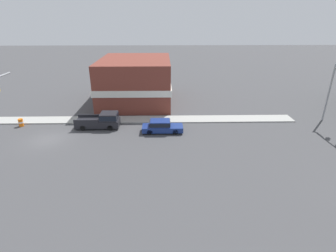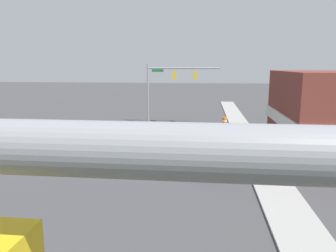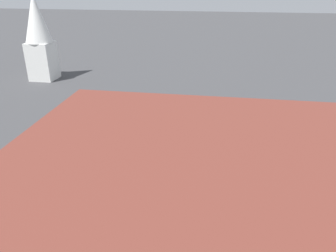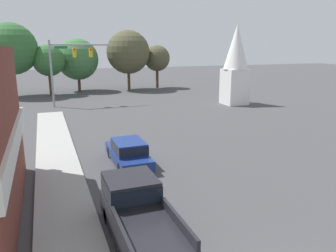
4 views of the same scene
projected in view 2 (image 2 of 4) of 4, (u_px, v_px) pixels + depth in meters
ground_plane at (191, 132)px, 35.51m from camera, size 200.00×200.00×0.00m
sidewalk_curb at (244, 133)px, 34.86m from camera, size 2.40×60.00×0.14m
near_signal_assembly at (170, 81)px, 39.08m from camera, size 8.70×0.49×7.33m
car_lead at (208, 159)px, 22.79m from camera, size 1.79×4.77×1.47m
pickup_truck_parked at (224, 135)px, 29.71m from camera, size 2.00×5.23×1.89m
construction_barrel at (225, 121)px, 39.67m from camera, size 0.58×0.58×0.98m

